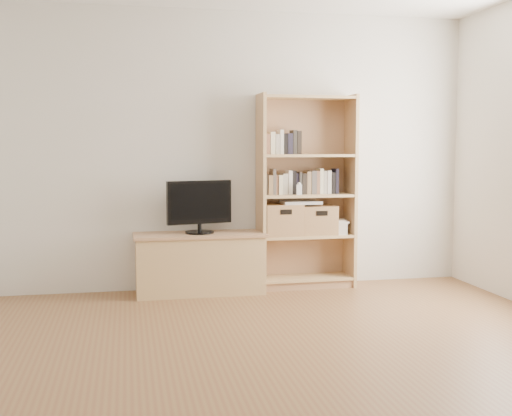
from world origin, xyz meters
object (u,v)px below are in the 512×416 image
object	(u,v)px
tv_stand	(200,264)
bookshelf	(306,192)
laptop	(301,202)
basket_left	(282,220)
basket_right	(318,220)
baby_monitor	(299,190)
television	(199,207)

from	to	relation	value
tv_stand	bookshelf	distance (m)	1.21
laptop	bookshelf	bearing A→B (deg)	10.78
basket_left	basket_right	xyz separation A→B (m)	(0.36, 0.01, -0.01)
tv_stand	bookshelf	size ratio (longest dim) A/B	0.63
tv_stand	basket_right	xyz separation A→B (m)	(1.13, 0.05, 0.38)
bookshelf	baby_monitor	distance (m)	0.15
bookshelf	basket_left	distance (m)	0.36
tv_stand	laptop	bearing A→B (deg)	2.22
tv_stand	basket_left	distance (m)	0.87
baby_monitor	laptop	size ratio (longest dim) A/B	0.26
television	basket_left	bearing A→B (deg)	-10.18
television	baby_monitor	size ratio (longest dim) A/B	6.35
television	baby_monitor	distance (m)	0.94
baby_monitor	basket_right	xyz separation A→B (m)	(0.21, 0.10, -0.30)
tv_stand	basket_left	world-z (taller)	basket_left
bookshelf	basket_right	distance (m)	0.29
basket_left	laptop	size ratio (longest dim) A/B	0.99
basket_right	basket_left	bearing A→B (deg)	-179.02
basket_left	basket_right	bearing A→B (deg)	-1.84
baby_monitor	laptop	world-z (taller)	baby_monitor
tv_stand	bookshelf	world-z (taller)	bookshelf
television	laptop	bearing A→B (deg)	-10.86
basket_left	baby_monitor	bearing A→B (deg)	-36.00
baby_monitor	tv_stand	bearing A→B (deg)	-178.51
television	laptop	xyz separation A→B (m)	(0.96, 0.04, 0.03)
basket_left	basket_right	size ratio (longest dim) A/B	1.08
tv_stand	television	bearing A→B (deg)	-0.34
television	basket_left	distance (m)	0.79
bookshelf	laptop	bearing A→B (deg)	-170.69
bookshelf	laptop	size ratio (longest dim) A/B	5.06
tv_stand	basket_right	world-z (taller)	basket_right
baby_monitor	bookshelf	bearing A→B (deg)	50.63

